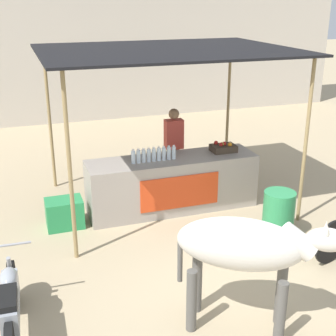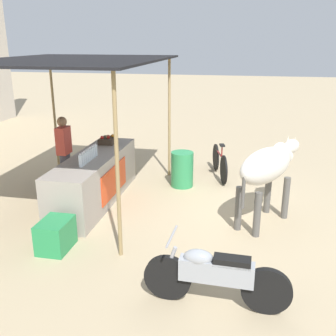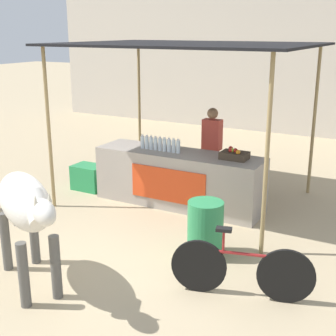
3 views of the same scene
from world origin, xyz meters
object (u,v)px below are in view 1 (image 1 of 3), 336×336
Objects in this scene: cooler_box at (65,213)px; motorcycle_parked at (11,304)px; vendor_behind_counter at (174,150)px; cow at (246,248)px; stall_counter at (172,184)px; water_barrel at (278,215)px; fruit_crate at (223,148)px.

cooler_box is 2.68m from motorcycle_parked.
cooler_box is 0.33× the size of motorcycle_parked.
vendor_behind_counter is 4.10m from cow.
stall_counter is 3.84× the size of water_barrel.
stall_counter is 0.89m from vendor_behind_counter.
vendor_behind_counter is at bearing 47.48° from motorcycle_parked.
water_barrel is 2.39m from cow.
vendor_behind_counter reaches higher than stall_counter.
water_barrel is (3.14, -1.46, 0.15)m from cooler_box.
fruit_crate is at bearing -44.86° from vendor_behind_counter.
stall_counter is 1.14m from fruit_crate.
motorcycle_parked is (-2.50, 0.67, -0.60)m from cow.
motorcycle_parked is at bearing -109.28° from cooler_box.
stall_counter is at bearing -177.00° from fruit_crate.
vendor_behind_counter is at bearing 81.63° from cow.
stall_counter reaches higher than motorcycle_parked.
vendor_behind_counter is 2.75× the size of cooler_box.
stall_counter is 3.36m from cow.
motorcycle_parked is at bearing -144.84° from fruit_crate.
cow reaches higher than stall_counter.
vendor_behind_counter reaches higher than water_barrel.
fruit_crate is (1.00, 0.05, 0.55)m from stall_counter.
motorcycle_parked is (-3.10, -3.38, -0.42)m from vendor_behind_counter.
cow is at bearing -131.24° from water_barrel.
water_barrel is 0.45× the size of cow.
motorcycle_parked is (-4.02, -1.06, 0.04)m from water_barrel.
cow reaches higher than cooler_box.
stall_counter reaches higher than cooler_box.
fruit_crate is 0.25× the size of cow.
stall_counter is 1.67× the size of motorcycle_parked.
cooler_box is 0.35× the size of cow.
stall_counter is 1.73× the size of cow.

